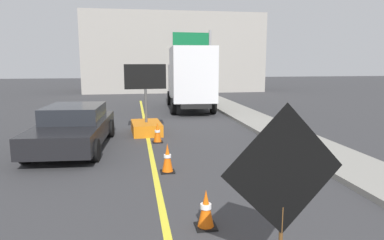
% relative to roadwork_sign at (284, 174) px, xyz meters
% --- Properties ---
extents(sidewalk_curb, '(1.88, 48.00, 0.14)m').
position_rel_roadwork_sign_xyz_m(sidewalk_curb, '(3.90, 3.39, -1.40)').
color(sidewalk_curb, gray).
rests_on(sidewalk_curb, ground).
extents(lane_center_stripe, '(0.14, 36.00, 0.01)m').
position_rel_roadwork_sign_xyz_m(lane_center_stripe, '(-1.28, 3.39, -1.47)').
color(lane_center_stripe, yellow).
rests_on(lane_center_stripe, ground).
extents(roadwork_sign, '(1.62, 0.22, 2.33)m').
position_rel_roadwork_sign_xyz_m(roadwork_sign, '(0.00, 0.00, 0.00)').
color(roadwork_sign, '#593819').
rests_on(roadwork_sign, ground).
extents(arrow_board_trailer, '(1.60, 1.86, 2.70)m').
position_rel_roadwork_sign_xyz_m(arrow_board_trailer, '(-1.30, 9.77, -0.99)').
color(arrow_board_trailer, orange).
rests_on(arrow_board_trailer, ground).
extents(box_truck, '(2.71, 6.65, 3.57)m').
position_rel_roadwork_sign_xyz_m(box_truck, '(1.49, 16.20, 0.43)').
color(box_truck, black).
rests_on(box_truck, ground).
extents(pickup_car, '(2.37, 5.07, 1.38)m').
position_rel_roadwork_sign_xyz_m(pickup_car, '(-3.71, 7.82, -0.77)').
color(pickup_car, black).
rests_on(pickup_car, ground).
extents(highway_guide_sign, '(2.78, 0.34, 5.00)m').
position_rel_roadwork_sign_xyz_m(highway_guide_sign, '(2.93, 20.91, 1.95)').
color(highway_guide_sign, gray).
rests_on(highway_guide_sign, ground).
extents(far_building_block, '(16.40, 6.96, 7.13)m').
position_rel_roadwork_sign_xyz_m(far_building_block, '(2.07, 30.41, 2.09)').
color(far_building_block, gray).
rests_on(far_building_block, ground).
extents(traffic_cone_near_sign, '(0.36, 0.36, 0.67)m').
position_rel_roadwork_sign_xyz_m(traffic_cone_near_sign, '(-0.60, 1.67, -1.14)').
color(traffic_cone_near_sign, black).
rests_on(traffic_cone_near_sign, ground).
extents(traffic_cone_mid_lane, '(0.36, 0.36, 0.75)m').
position_rel_roadwork_sign_xyz_m(traffic_cone_mid_lane, '(-0.95, 4.78, -1.10)').
color(traffic_cone_mid_lane, black).
rests_on(traffic_cone_mid_lane, ground).
extents(traffic_cone_far_lane, '(0.36, 0.36, 0.71)m').
position_rel_roadwork_sign_xyz_m(traffic_cone_far_lane, '(-0.97, 8.15, -1.12)').
color(traffic_cone_far_lane, black).
rests_on(traffic_cone_far_lane, ground).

